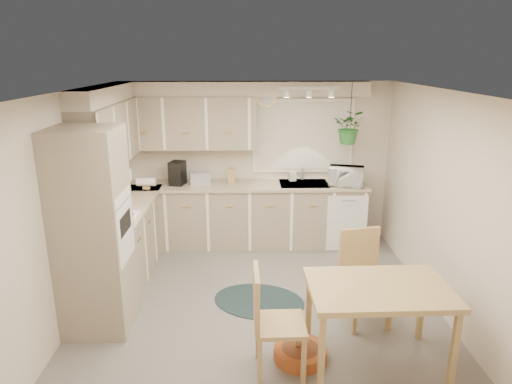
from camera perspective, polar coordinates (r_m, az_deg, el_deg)
floor at (r=5.39m, az=0.46°, el=-13.91°), size 4.20×4.20×0.00m
ceiling at (r=4.66m, az=0.53°, el=12.48°), size 4.20×4.20×0.00m
wall_back at (r=6.92m, az=-0.02°, el=3.75°), size 4.00×0.04×2.40m
wall_front at (r=2.97m, az=1.74°, el=-14.43°), size 4.00×0.04×2.40m
wall_left at (r=5.23m, az=-21.99°, el=-1.71°), size 0.04×4.20×2.40m
wall_right at (r=5.34m, az=22.50°, el=-1.42°), size 0.04×4.20×2.40m
base_cab_left at (r=6.17m, az=-15.84°, el=-5.82°), size 0.60×1.85×0.90m
base_cab_back at (r=6.83m, az=-1.64°, el=-2.96°), size 3.60×0.60×0.90m
counter_left at (r=6.01m, az=-16.10°, el=-1.66°), size 0.64×1.89×0.04m
counter_back at (r=6.68m, az=-1.68°, el=0.81°), size 3.64×0.64×0.04m
oven_stack at (r=4.84m, az=-19.70°, el=-4.80°), size 0.65×0.65×2.10m
wall_oven_face at (r=4.74m, az=-16.02°, el=-4.87°), size 0.02×0.56×0.58m
upper_cab_left at (r=5.96m, az=-17.76°, el=7.02°), size 0.35×2.00×0.75m
upper_cab_back at (r=6.69m, az=-8.69°, el=8.56°), size 2.00×0.35×0.75m
soffit_left at (r=5.91m, az=-18.40°, el=11.54°), size 0.30×2.00×0.20m
soffit_back at (r=6.61m, az=-1.77°, el=12.79°), size 3.60×0.30×0.20m
cooktop at (r=5.48m, az=-17.50°, el=-3.28°), size 0.52×0.58×0.02m
range_hood at (r=5.35m, az=-18.12°, el=1.31°), size 0.40×0.60×0.14m
window_blinds at (r=6.86m, az=5.88°, el=6.96°), size 1.40×0.02×1.00m
window_frame at (r=6.87m, az=5.87°, el=6.97°), size 1.50×0.02×1.10m
sink at (r=6.75m, az=5.99°, el=0.71°), size 0.70×0.48×0.10m
dishwasher_front at (r=6.71m, az=11.29°, el=-3.90°), size 0.58×0.02×0.83m
track_light_bar at (r=6.26m, az=6.67°, el=12.76°), size 0.80×0.04×0.04m
wall_clock at (r=6.74m, az=1.29°, el=11.84°), size 0.30×0.03×0.30m
dining_table at (r=4.45m, az=14.78°, el=-15.79°), size 1.26×0.85×0.78m
chair_left at (r=4.17m, az=3.04°, el=-15.86°), size 0.47×0.47×0.99m
chair_back at (r=4.98m, az=13.57°, el=-10.61°), size 0.54×0.54×0.99m
braided_rug at (r=5.45m, az=0.38°, el=-13.45°), size 1.27×1.10×0.01m
pet_bed at (r=4.56m, az=5.55°, el=-19.42°), size 0.53×0.53×0.12m
microwave at (r=6.70m, az=11.21°, el=2.19°), size 0.54×0.39×0.33m
soap_bottle at (r=6.85m, az=4.58°, el=1.75°), size 0.14×0.22×0.10m
hanging_plant at (r=6.58m, az=11.62°, el=7.52°), size 0.56×0.59×0.37m
coffee_maker at (r=6.72m, az=-9.79°, el=2.35°), size 0.25×0.28×0.34m
toaster at (r=6.72m, az=-7.00°, el=1.74°), size 0.32×0.22×0.18m
knife_block at (r=6.71m, az=-3.09°, el=2.05°), size 0.11×0.11×0.23m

